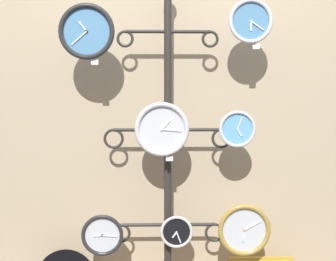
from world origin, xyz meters
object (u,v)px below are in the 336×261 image
display_stand (168,195)px  clock_middle_right (237,129)px  clock_middle_center (162,129)px  clock_top_right (251,21)px  clock_bottom_right (244,230)px  clock_top_left (87,31)px  clock_bottom_center (176,232)px  clock_bottom_left (102,235)px

display_stand → clock_middle_right: 0.56m
display_stand → clock_middle_center: size_ratio=6.48×
display_stand → clock_top_right: (0.46, -0.09, 0.99)m
clock_bottom_right → clock_top_left: bearing=179.6°
clock_bottom_center → clock_middle_center: bearing=-160.0°
clock_top_left → clock_bottom_right: size_ratio=1.02×
clock_top_right → clock_middle_right: (-0.07, -0.02, -0.60)m
clock_top_left → clock_bottom_right: clock_top_left is taller
display_stand → clock_top_left: display_stand is taller
clock_top_left → clock_bottom_right: (0.87, -0.01, -1.11)m
clock_top_left → clock_top_right: 0.90m
clock_middle_center → clock_bottom_right: 0.74m
clock_bottom_right → display_stand: bearing=165.0°
display_stand → clock_middle_center: (-0.04, -0.11, 0.39)m
display_stand → clock_middle_center: 0.41m
clock_top_right → clock_middle_right: 0.60m
clock_top_left → clock_top_right: (0.90, 0.02, 0.06)m
clock_top_left → clock_bottom_left: (0.07, 0.01, -1.13)m
clock_middle_right → clock_bottom_center: 0.68m
clock_bottom_left → clock_top_left: bearing=-172.9°
clock_middle_center → clock_top_left: bearing=-179.7°
clock_top_right → clock_middle_center: size_ratio=0.81×
display_stand → clock_top_left: 1.04m
clock_top_left → clock_middle_right: bearing=0.2°
display_stand → clock_bottom_right: display_stand is taller
clock_bottom_left → clock_bottom_right: (0.80, -0.02, 0.03)m
clock_middle_center → clock_bottom_left: (-0.34, 0.01, -0.60)m
clock_top_left → clock_bottom_left: size_ratio=1.29×
display_stand → clock_bottom_right: (0.43, -0.12, -0.18)m
display_stand → clock_bottom_left: size_ratio=8.27×
display_stand → clock_bottom_left: bearing=-165.0°
clock_middle_right → clock_bottom_left: 0.97m
display_stand → clock_middle_center: bearing=-108.2°
clock_bottom_center → display_stand: bearing=122.0°
clock_top_right → clock_middle_right: bearing=-167.4°
clock_middle_center → clock_middle_right: clock_middle_center is taller
clock_middle_center → clock_bottom_right: size_ratio=1.02×
clock_top_left → clock_middle_right: size_ratio=1.48×
clock_middle_center → clock_bottom_left: bearing=178.8°
display_stand → clock_top_right: display_stand is taller
clock_middle_center → clock_bottom_center: size_ratio=1.62×
clock_bottom_center → clock_top_left: bearing=-176.3°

